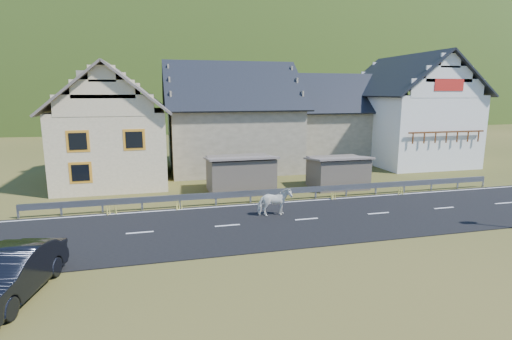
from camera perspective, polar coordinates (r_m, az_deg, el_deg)
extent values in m
plane|color=#353D15|center=(20.20, 7.23, -7.08)|extent=(160.00, 160.00, 0.00)
cube|color=black|center=(20.19, 7.23, -7.03)|extent=(60.00, 7.00, 0.04)
cube|color=silver|center=(20.18, 7.23, -6.96)|extent=(60.00, 6.60, 0.01)
cube|color=#93969B|center=(23.36, 4.00, -3.03)|extent=(28.00, 0.08, 0.34)
cube|color=#93969B|center=(23.40, -30.88, -5.17)|extent=(0.10, 0.06, 0.70)
cube|color=#93969B|center=(22.88, -26.07, -5.06)|extent=(0.10, 0.06, 0.70)
cube|color=#93969B|center=(22.54, -21.08, -4.90)|extent=(0.10, 0.06, 0.70)
cube|color=#93969B|center=(22.37, -15.98, -4.69)|extent=(0.10, 0.06, 0.70)
cube|color=#93969B|center=(22.37, -10.85, -4.45)|extent=(0.10, 0.06, 0.70)
cube|color=#93969B|center=(22.56, -5.76, -4.18)|extent=(0.10, 0.06, 0.70)
cube|color=#93969B|center=(22.91, -0.80, -3.88)|extent=(0.10, 0.06, 0.70)
cube|color=#93969B|center=(23.44, 3.98, -3.56)|extent=(0.10, 0.06, 0.70)
cube|color=#93969B|center=(24.12, 8.51, -3.24)|extent=(0.10, 0.06, 0.70)
cube|color=#93969B|center=(24.94, 12.76, -2.92)|extent=(0.10, 0.06, 0.70)
cube|color=#93969B|center=(25.89, 16.72, -2.61)|extent=(0.10, 0.06, 0.70)
cube|color=#93969B|center=(26.95, 20.39, -2.30)|extent=(0.10, 0.06, 0.70)
cube|color=#93969B|center=(28.12, 23.76, -2.02)|extent=(0.10, 0.06, 0.70)
cube|color=#93969B|center=(29.38, 26.85, -1.75)|extent=(0.10, 0.06, 0.70)
cube|color=#93969B|center=(30.71, 29.68, -1.50)|extent=(0.10, 0.06, 0.70)
cube|color=brown|center=(25.40, -2.25, -0.66)|extent=(4.30, 3.30, 2.40)
cube|color=brown|center=(27.03, 11.59, -0.38)|extent=(3.80, 2.90, 2.20)
cube|color=beige|center=(30.23, -19.54, 3.29)|extent=(7.00, 9.00, 5.00)
cube|color=orange|center=(25.91, -24.09, 3.77)|extent=(1.30, 0.12, 1.30)
cube|color=orange|center=(25.55, -17.00, 4.16)|extent=(1.30, 0.12, 1.30)
cube|color=orange|center=(26.19, -23.77, -0.35)|extent=(1.30, 0.12, 1.30)
cube|color=tan|center=(31.74, -23.43, 10.72)|extent=(0.70, 0.70, 2.40)
cube|color=tan|center=(33.62, -3.58, 4.63)|extent=(10.00, 9.00, 5.00)
cube|color=tan|center=(38.58, 10.68, 4.99)|extent=(9.00, 8.00, 4.60)
cube|color=white|center=(38.89, 20.68, 5.55)|extent=(8.00, 10.00, 6.00)
cube|color=red|center=(34.74, 25.88, 10.88)|extent=(2.60, 0.06, 0.90)
cube|color=brown|center=(34.70, 25.61, 4.93)|extent=(6.80, 0.12, 0.12)
ellipsoid|color=#263D10|center=(199.95, -10.50, 3.34)|extent=(440.00, 280.00, 260.00)
imported|color=white|center=(20.40, 2.67, -4.60)|extent=(0.80, 1.71, 1.43)
imported|color=black|center=(14.76, -31.73, -12.56)|extent=(2.56, 4.84, 1.52)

